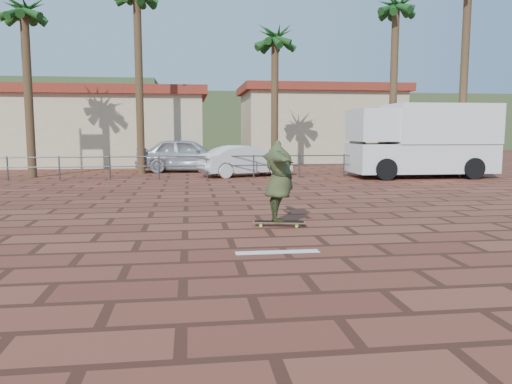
{
  "coord_description": "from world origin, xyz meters",
  "views": [
    {
      "loc": [
        -0.72,
        -9.17,
        1.99
      ],
      "look_at": [
        0.57,
        0.54,
        0.8
      ],
      "focal_mm": 35.0,
      "sensor_mm": 36.0,
      "label": 1
    }
  ],
  "objects_px": {
    "skateboarder": "(279,181)",
    "campervan": "(422,139)",
    "longboard": "(279,222)",
    "car_silver": "(187,155)",
    "car_white": "(246,161)"
  },
  "relations": [
    {
      "from": "skateboarder",
      "to": "campervan",
      "type": "height_order",
      "value": "campervan"
    },
    {
      "from": "skateboarder",
      "to": "car_silver",
      "type": "xyz_separation_m",
      "value": [
        -1.98,
        14.84,
        -0.12
      ]
    },
    {
      "from": "skateboarder",
      "to": "car_white",
      "type": "bearing_deg",
      "value": -6.65
    },
    {
      "from": "longboard",
      "to": "car_silver",
      "type": "xyz_separation_m",
      "value": [
        -1.98,
        14.84,
        0.75
      ]
    },
    {
      "from": "car_white",
      "to": "skateboarder",
      "type": "bearing_deg",
      "value": 157.21
    },
    {
      "from": "skateboarder",
      "to": "car_white",
      "type": "xyz_separation_m",
      "value": [
        0.63,
        11.97,
        -0.27
      ]
    },
    {
      "from": "skateboarder",
      "to": "campervan",
      "type": "relative_size",
      "value": 0.34
    },
    {
      "from": "longboard",
      "to": "car_white",
      "type": "bearing_deg",
      "value": 99.84
    },
    {
      "from": "campervan",
      "to": "car_white",
      "type": "xyz_separation_m",
      "value": [
        -7.58,
        1.5,
        -0.97
      ]
    },
    {
      "from": "longboard",
      "to": "car_silver",
      "type": "bearing_deg",
      "value": 110.46
    },
    {
      "from": "skateboarder",
      "to": "campervan",
      "type": "distance_m",
      "value": 13.32
    },
    {
      "from": "skateboarder",
      "to": "longboard",
      "type": "bearing_deg",
      "value": 131.37
    },
    {
      "from": "campervan",
      "to": "car_white",
      "type": "relative_size",
      "value": 1.47
    },
    {
      "from": "skateboarder",
      "to": "car_white",
      "type": "relative_size",
      "value": 0.5
    },
    {
      "from": "longboard",
      "to": "campervan",
      "type": "distance_m",
      "value": 13.4
    }
  ]
}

